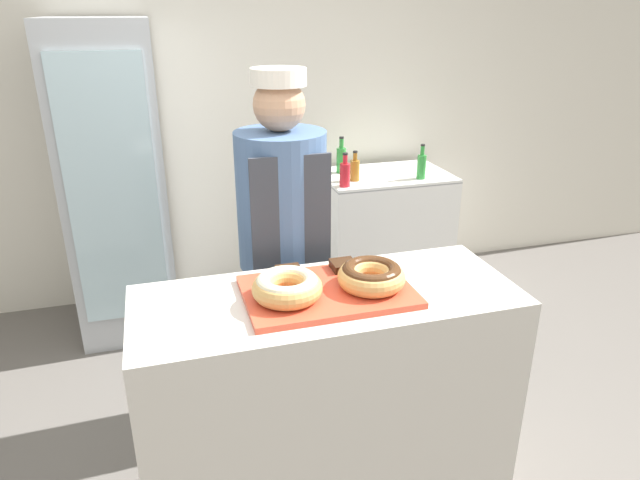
# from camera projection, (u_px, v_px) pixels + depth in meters

# --- Properties ---
(wall_back) EXTENTS (8.00, 0.06, 2.70)m
(wall_back) POSITION_uv_depth(u_px,v_px,m) (236.00, 102.00, 3.86)
(wall_back) COLOR silver
(wall_back) RESTS_ON ground_plane
(display_counter) EXTENTS (1.44, 0.57, 0.95)m
(display_counter) POSITION_uv_depth(u_px,v_px,m) (327.00, 399.00, 2.30)
(display_counter) COLOR beige
(display_counter) RESTS_ON ground_plane
(serving_tray) EXTENTS (0.62, 0.41, 0.02)m
(serving_tray) POSITION_uv_depth(u_px,v_px,m) (328.00, 292.00, 2.11)
(serving_tray) COLOR #D84C33
(serving_tray) RESTS_ON display_counter
(donut_light_glaze) EXTENTS (0.25, 0.25, 0.09)m
(donut_light_glaze) POSITION_uv_depth(u_px,v_px,m) (287.00, 286.00, 2.02)
(donut_light_glaze) COLOR tan
(donut_light_glaze) RESTS_ON serving_tray
(donut_chocolate_glaze) EXTENTS (0.25, 0.25, 0.09)m
(donut_chocolate_glaze) POSITION_uv_depth(u_px,v_px,m) (371.00, 275.00, 2.11)
(donut_chocolate_glaze) COLOR tan
(donut_chocolate_glaze) RESTS_ON serving_tray
(brownie_back_left) EXTENTS (0.09, 0.09, 0.03)m
(brownie_back_left) POSITION_uv_depth(u_px,v_px,m) (289.00, 272.00, 2.20)
(brownie_back_left) COLOR #382111
(brownie_back_left) RESTS_ON serving_tray
(brownie_back_right) EXTENTS (0.09, 0.09, 0.03)m
(brownie_back_right) POSITION_uv_depth(u_px,v_px,m) (343.00, 265.00, 2.26)
(brownie_back_right) COLOR #382111
(brownie_back_right) RESTS_ON serving_tray
(baker_person) EXTENTS (0.41, 0.41, 1.71)m
(baker_person) POSITION_uv_depth(u_px,v_px,m) (283.00, 250.00, 2.65)
(baker_person) COLOR #4C4C51
(baker_person) RESTS_ON ground_plane
(beverage_fridge) EXTENTS (0.58, 0.69, 1.89)m
(beverage_fridge) POSITION_uv_depth(u_px,v_px,m) (116.00, 185.00, 3.44)
(beverage_fridge) COLOR #ADB2B7
(beverage_fridge) RESTS_ON ground_plane
(chest_freezer) EXTENTS (0.87, 0.58, 0.88)m
(chest_freezer) POSITION_uv_depth(u_px,v_px,m) (383.00, 232.00, 4.10)
(chest_freezer) COLOR white
(chest_freezer) RESTS_ON ground_plane
(bottle_red) EXTENTS (0.07, 0.07, 0.22)m
(bottle_red) POSITION_uv_depth(u_px,v_px,m) (345.00, 174.00, 3.63)
(bottle_red) COLOR red
(bottle_red) RESTS_ON chest_freezer
(bottle_green) EXTENTS (0.07, 0.07, 0.25)m
(bottle_green) POSITION_uv_depth(u_px,v_px,m) (341.00, 159.00, 3.93)
(bottle_green) COLOR #2D8C38
(bottle_green) RESTS_ON chest_freezer
(bottle_amber) EXTENTS (0.06, 0.06, 0.20)m
(bottle_amber) POSITION_uv_depth(u_px,v_px,m) (355.00, 169.00, 3.75)
(bottle_amber) COLOR #99661E
(bottle_amber) RESTS_ON chest_freezer
(bottle_green_b) EXTENTS (0.06, 0.06, 0.23)m
(bottle_green_b) POSITION_uv_depth(u_px,v_px,m) (421.00, 165.00, 3.79)
(bottle_green_b) COLOR #2D8C38
(bottle_green_b) RESTS_ON chest_freezer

